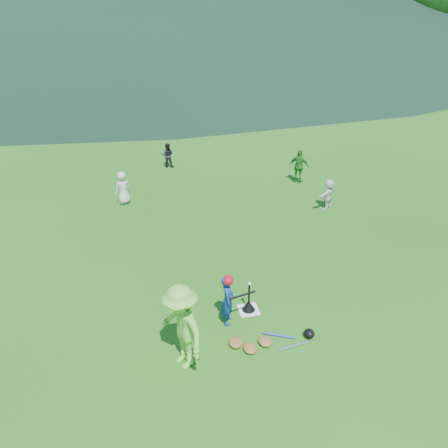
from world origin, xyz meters
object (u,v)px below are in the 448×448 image
Objects in this scene: fielder_b at (168,155)px; home_plate at (248,310)px; fielder_d at (328,194)px; adult_coach at (181,327)px; equipment_pile at (265,341)px; batting_tee at (249,306)px; batter_child at (228,300)px; fielder_a at (123,188)px; fielder_c at (299,166)px.

home_plate is at bearing 107.34° from fielder_b.
adult_coach is at bearing 6.46° from fielder_d.
fielder_b reaches higher than equipment_pile.
fielder_b is 9.47m from batting_tee.
fielder_b is at bearing 94.60° from batting_tee.
batter_child reaches higher than equipment_pile.
adult_coach is (-1.66, -1.25, 0.90)m from home_plate.
adult_coach is 1.80× the size of fielder_d.
adult_coach is at bearing 67.81° from fielder_a.
fielder_d reaches higher than home_plate.
fielder_c reaches higher than fielder_a.
fielder_c is at bearing 120.51° from adult_coach.
batting_tee is at bearing 101.95° from adult_coach.
fielder_c is at bearing -18.12° from batter_child.
fielder_a is at bearing 112.18° from home_plate.
home_plate is 0.38× the size of batter_child.
home_plate is 1.10m from equipment_pile.
equipment_pile is (0.05, -1.10, 0.06)m from home_plate.
home_plate is 7.77m from fielder_c.
batter_child is 6.92m from fielder_a.
adult_coach is 9.69m from fielder_c.
fielder_a reaches higher than fielder_b.
home_plate is 2.26m from adult_coach.
batter_child is 9.71m from fielder_b.
fielder_c is 7.76m from batting_tee.
batting_tee is at bearing 107.34° from fielder_b.
adult_coach is 8.00m from fielder_d.
fielder_d is 6.80m from equipment_pile.
batter_child is at bearing 106.29° from adult_coach.
home_plate is at bearing 92.50° from equipment_pile.
fielder_c reaches higher than batting_tee.
batter_child is 0.65× the size of adult_coach.
fielder_a reaches higher than home_plate.
fielder_a is at bearing 72.21° from fielder_b.
batting_tee is 1.10m from equipment_pile.
batter_child is at bearing -153.37° from batting_tee.
home_plate is 0.45× the size of fielder_d.
fielder_a is at bearing 42.00° from fielder_c.
equipment_pile is (0.60, -0.83, -0.53)m from batter_child.
fielder_c is at bearing 162.29° from fielder_b.
fielder_d is at bearing -29.68° from batter_child.
fielder_a is 6.78m from fielder_d.
home_plate is 0.85m from batter_child.
fielder_a is 7.91m from equipment_pile.
batter_child is 1.15m from equipment_pile.
fielder_c is 8.72m from equipment_pile.
home_plate is at bearing 9.43° from fielder_d.
equipment_pile is (1.70, 0.15, -0.84)m from adult_coach.
fielder_d is at bearing 55.10° from equipment_pile.
equipment_pile is at bearing 15.90° from fielder_d.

